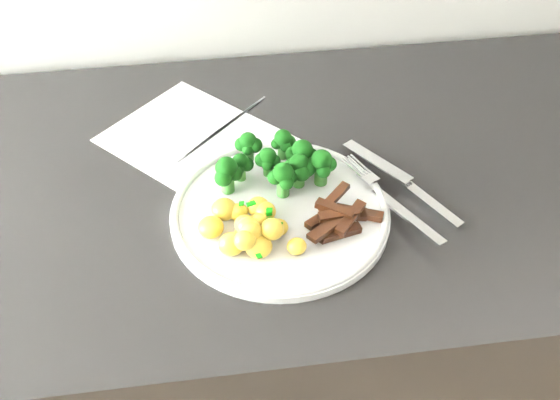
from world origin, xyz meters
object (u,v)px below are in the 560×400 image
at_px(fork, 394,202).
at_px(recipe_paper, 203,144).
at_px(potatoes, 249,228).
at_px(knife, 415,192).
at_px(counter, 316,361).
at_px(broccoli, 279,162).
at_px(plate, 280,212).
at_px(beef_strips, 340,217).

bearing_deg(fork, recipe_paper, 143.59).
bearing_deg(potatoes, knife, 13.33).
xyz_separation_m(recipe_paper, knife, (0.27, -0.15, 0.01)).
height_order(counter, fork, fork).
xyz_separation_m(counter, knife, (0.11, -0.06, 0.47)).
height_order(fork, knife, fork).
xyz_separation_m(broccoli, knife, (0.17, -0.05, -0.03)).
xyz_separation_m(potatoes, knife, (0.23, 0.05, -0.02)).
distance_m(plate, knife, 0.18).
height_order(counter, knife, knife).
relative_size(broccoli, potatoes, 1.26).
height_order(recipe_paper, fork, fork).
bearing_deg(plate, beef_strips, -23.83).
height_order(plate, knife, knife).
xyz_separation_m(beef_strips, fork, (0.07, 0.02, -0.00)).
bearing_deg(plate, counter, 43.28).
bearing_deg(recipe_paper, broccoli, -46.59).
bearing_deg(counter, broccoli, -168.58).
distance_m(recipe_paper, plate, 0.18).
distance_m(broccoli, fork, 0.16).
height_order(broccoli, knife, broccoli).
relative_size(recipe_paper, beef_strips, 3.11).
relative_size(counter, knife, 13.21).
xyz_separation_m(plate, potatoes, (-0.04, -0.04, 0.02)).
relative_size(counter, potatoes, 19.09).
bearing_deg(knife, counter, 150.41).
relative_size(counter, broccoli, 15.18).
height_order(potatoes, beef_strips, potatoes).
bearing_deg(beef_strips, recipe_paper, 129.82).
bearing_deg(potatoes, plate, 43.13).
xyz_separation_m(recipe_paper, beef_strips, (0.16, -0.19, 0.02)).
height_order(recipe_paper, beef_strips, beef_strips).
relative_size(plate, knife, 1.52).
xyz_separation_m(plate, fork, (0.15, -0.01, 0.01)).
bearing_deg(recipe_paper, fork, -36.41).
distance_m(recipe_paper, potatoes, 0.21).
height_order(counter, beef_strips, beef_strips).
distance_m(beef_strips, knife, 0.12).
bearing_deg(beef_strips, broccoli, 125.21).
height_order(plate, fork, fork).
height_order(beef_strips, knife, beef_strips).
relative_size(counter, plate, 8.66).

